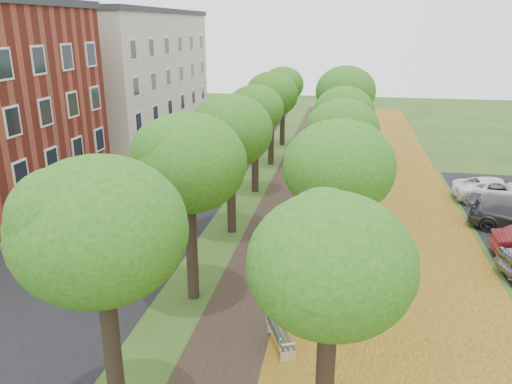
% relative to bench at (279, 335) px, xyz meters
% --- Properties ---
extents(street_asphalt, '(8.00, 70.00, 0.01)m').
position_rel_bench_xyz_m(street_asphalt, '(-8.65, 11.29, -0.39)').
color(street_asphalt, black).
rests_on(street_asphalt, ground).
extents(footpath, '(3.20, 70.00, 0.01)m').
position_rel_bench_xyz_m(footpath, '(-1.15, 11.29, -0.39)').
color(footpath, black).
rests_on(footpath, ground).
extents(leaf_verge, '(7.50, 70.00, 0.01)m').
position_rel_bench_xyz_m(leaf_verge, '(3.85, 11.29, -0.39)').
color(leaf_verge, '#B18520').
rests_on(leaf_verge, ground).
extents(tree_row_west, '(3.49, 33.49, 6.20)m').
position_rel_bench_xyz_m(tree_row_west, '(-3.35, 11.29, 4.28)').
color(tree_row_west, black).
rests_on(tree_row_west, ground).
extents(tree_row_east, '(3.49, 33.49, 6.20)m').
position_rel_bench_xyz_m(tree_row_east, '(1.45, 11.29, 4.28)').
color(tree_row_east, black).
rests_on(tree_row_east, ground).
extents(building_cream, '(10.30, 20.30, 10.40)m').
position_rel_bench_xyz_m(building_cream, '(-18.15, 29.29, 4.82)').
color(building_cream, beige).
rests_on(building_cream, ground).
extents(bench, '(1.06, 1.64, 0.75)m').
position_rel_bench_xyz_m(bench, '(0.00, 0.00, 0.00)').
color(bench, '#2B362E').
rests_on(bench, ground).
extents(car_white, '(4.57, 2.17, 1.26)m').
position_rel_bench_xyz_m(car_white, '(9.85, 14.90, 0.24)').
color(car_white, white).
rests_on(car_white, ground).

